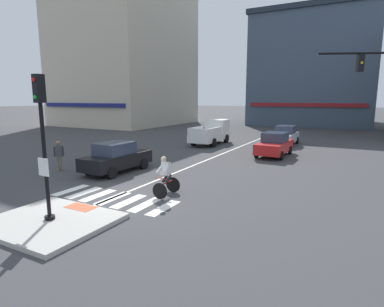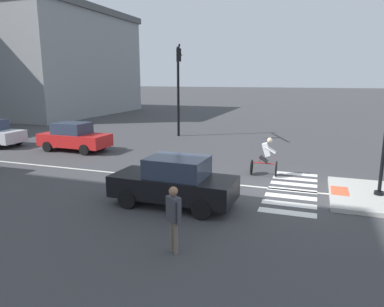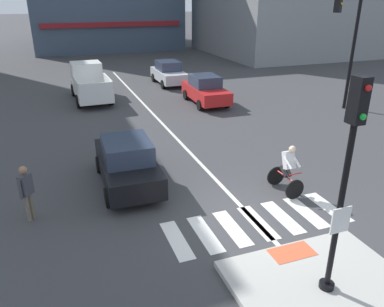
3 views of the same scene
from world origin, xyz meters
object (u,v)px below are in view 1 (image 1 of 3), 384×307
signal_pole (43,135)px  car_silver_eastbound_distant (285,135)px  car_black_westbound_near (116,157)px  pedestrian_at_curb_left (59,153)px  pickup_truck_white_westbound_distant (212,133)px  cyclist (166,175)px  car_red_eastbound_far (274,144)px

signal_pole → car_silver_eastbound_distant: size_ratio=1.10×
car_black_westbound_near → pedestrian_at_curb_left: (-3.04, -1.22, 0.17)m
pickup_truck_white_westbound_distant → cyclist: 15.37m
car_red_eastbound_far → car_silver_eastbound_distant: 5.88m
car_red_eastbound_far → cyclist: (-1.75, -11.21, 0.06)m
car_red_eastbound_far → cyclist: size_ratio=2.47×
car_black_westbound_near → pickup_truck_white_westbound_distant: (0.13, 12.34, 0.17)m
car_silver_eastbound_distant → pedestrian_at_curb_left: bearing=-119.4°
car_black_westbound_near → pickup_truck_white_westbound_distant: 12.34m
signal_pole → pedestrian_at_curb_left: (-6.00, 5.32, -1.89)m
car_red_eastbound_far → pedestrian_at_curb_left: (-9.46, -10.09, 0.17)m
signal_pole → pickup_truck_white_westbound_distant: 19.18m
car_silver_eastbound_distant → pickup_truck_white_westbound_distant: bearing=-157.7°
signal_pole → car_silver_eastbound_distant: signal_pole is taller
car_silver_eastbound_distant → pickup_truck_white_westbound_distant: 6.29m
car_black_westbound_near → car_red_eastbound_far: bearing=54.1°
pedestrian_at_curb_left → pickup_truck_white_westbound_distant: bearing=76.8°
signal_pole → car_red_eastbound_far: size_ratio=1.09×
pickup_truck_white_westbound_distant → pedestrian_at_curb_left: (-3.18, -13.56, 0.00)m
signal_pole → pickup_truck_white_westbound_distant: bearing=98.5°
car_red_eastbound_far → pickup_truck_white_westbound_distant: pickup_truck_white_westbound_distant is taller
car_black_westbound_near → pickup_truck_white_westbound_distant: bearing=89.4°
pickup_truck_white_westbound_distant → pedestrian_at_curb_left: pickup_truck_white_westbound_distant is taller
car_black_westbound_near → pedestrian_at_curb_left: pedestrian_at_curb_left is taller
pickup_truck_white_westbound_distant → pedestrian_at_curb_left: bearing=-103.2°
car_red_eastbound_far → pedestrian_at_curb_left: pedestrian_at_curb_left is taller
car_silver_eastbound_distant → pickup_truck_white_westbound_distant: (-5.82, -2.39, 0.17)m
car_silver_eastbound_distant → cyclist: cyclist is taller
pickup_truck_white_westbound_distant → pedestrian_at_curb_left: size_ratio=3.08×
signal_pole → car_silver_eastbound_distant: (3.00, 21.26, -2.06)m
car_silver_eastbound_distant → pickup_truck_white_westbound_distant: pickup_truck_white_westbound_distant is taller
car_red_eastbound_far → pickup_truck_white_westbound_distant: 7.18m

